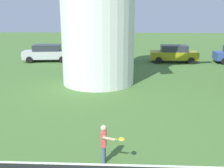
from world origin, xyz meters
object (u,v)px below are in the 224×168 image
at_px(parked_car_silver, 47,53).
at_px(parked_car_mustard, 174,53).
at_px(player_far, 105,142).
at_px(parked_car_cream, 107,54).

xyz_separation_m(parked_car_silver, parked_car_mustard, (11.73, 0.08, -0.00)).
relative_size(player_far, parked_car_silver, 0.27).
height_order(player_far, parked_car_silver, parked_car_silver).
bearing_deg(parked_car_cream, parked_car_mustard, 5.49).
height_order(parked_car_silver, parked_car_mustard, same).
relative_size(player_far, parked_car_mustard, 0.28).
distance_m(player_far, parked_car_mustard, 17.77).
distance_m(player_far, parked_car_silver, 18.19).
xyz_separation_m(parked_car_silver, parked_car_cream, (5.61, -0.51, 0.00)).
bearing_deg(player_far, parked_car_mustard, 73.31).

